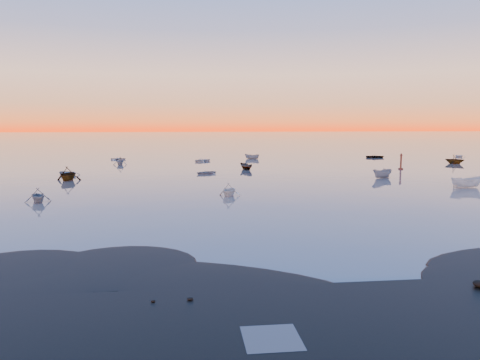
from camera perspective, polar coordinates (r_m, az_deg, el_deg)
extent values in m
plane|color=#70645E|center=(125.82, -3.08, 3.26)|extent=(600.00, 600.00, 0.00)
imported|color=silver|center=(65.66, 25.87, -0.85)|extent=(1.81, 4.22, 1.46)
cylinder|color=#46170F|center=(87.26, 19.00, 1.28)|extent=(0.84, 0.84, 0.28)
cylinder|color=#46170F|center=(87.16, 19.03, 2.04)|extent=(0.30, 0.30, 2.42)
cone|color=#46170F|center=(87.06, 19.06, 2.99)|extent=(0.56, 0.56, 0.47)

